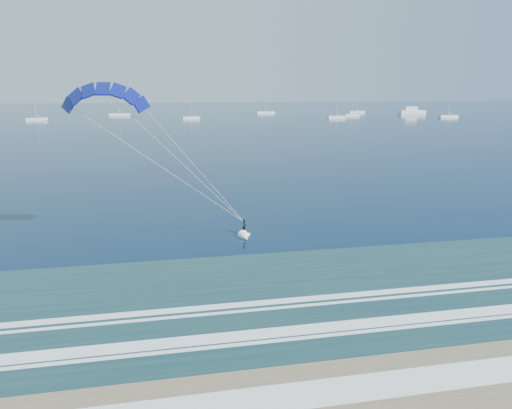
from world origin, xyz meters
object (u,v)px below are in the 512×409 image
at_px(sailboat_7, 336,117).
at_px(kitesurfer_rig, 179,161).
at_px(sailboat_5, 352,115).
at_px(sailboat_8, 357,112).
at_px(sailboat_4, 266,112).
at_px(sailboat_3, 191,118).
at_px(sailboat_2, 119,114).
at_px(sailboat_6, 448,116).
at_px(motor_yacht, 412,111).
at_px(sailboat_1, 37,119).

bearing_deg(sailboat_7, kitesurfer_rig, -114.86).
xyz_separation_m(sailboat_5, sailboat_8, (14.50, 28.42, 0.03)).
bearing_deg(sailboat_7, sailboat_4, 118.03).
relative_size(sailboat_3, sailboat_4, 0.79).
height_order(sailboat_2, sailboat_7, sailboat_2).
bearing_deg(kitesurfer_rig, sailboat_6, 50.74).
xyz_separation_m(sailboat_4, sailboat_5, (39.01, -32.34, -0.02)).
bearing_deg(sailboat_7, sailboat_8, 56.52).
relative_size(sailboat_5, sailboat_7, 0.91).
height_order(sailboat_5, sailboat_7, sailboat_7).
height_order(sailboat_4, sailboat_6, sailboat_4).
relative_size(sailboat_4, sailboat_8, 0.99).
bearing_deg(motor_yacht, kitesurfer_rig, -124.05).
distance_m(kitesurfer_rig, sailboat_6, 215.08).
height_order(kitesurfer_rig, sailboat_8, kitesurfer_rig).
bearing_deg(sailboat_4, sailboat_6, -32.37).
bearing_deg(motor_yacht, sailboat_7, -154.14).
distance_m(sailboat_6, sailboat_8, 55.58).
relative_size(sailboat_2, sailboat_8, 1.02).
height_order(sailboat_1, sailboat_7, sailboat_1).
distance_m(sailboat_2, sailboat_7, 113.45).
xyz_separation_m(motor_yacht, sailboat_7, (-54.14, -26.24, -0.94)).
xyz_separation_m(kitesurfer_rig, sailboat_5, (93.31, 185.90, -7.39)).
xyz_separation_m(kitesurfer_rig, motor_yacht, (133.47, 197.48, -6.44)).
height_order(sailboat_3, sailboat_6, sailboat_6).
bearing_deg(sailboat_3, sailboat_5, 4.69).
distance_m(sailboat_3, sailboat_4, 59.14).
xyz_separation_m(kitesurfer_rig, sailboat_7, (79.32, 171.24, -7.38)).
height_order(sailboat_1, sailboat_4, sailboat_4).
relative_size(sailboat_1, sailboat_3, 1.11).
bearing_deg(sailboat_5, motor_yacht, 16.09).
bearing_deg(sailboat_4, sailboat_7, -61.97).
bearing_deg(sailboat_8, sailboat_1, -169.26).
xyz_separation_m(sailboat_2, sailboat_5, (119.26, -27.64, -0.02)).
bearing_deg(sailboat_4, sailboat_2, -176.65).
height_order(sailboat_2, sailboat_6, sailboat_2).
distance_m(sailboat_1, sailboat_8, 169.93).
height_order(sailboat_2, sailboat_3, sailboat_2).
relative_size(kitesurfer_rig, sailboat_5, 1.68).
relative_size(sailboat_5, sailboat_6, 0.81).
height_order(sailboat_1, sailboat_5, sailboat_1).
xyz_separation_m(motor_yacht, sailboat_5, (-40.15, -11.58, -0.95)).
height_order(kitesurfer_rig, sailboat_6, kitesurfer_rig).
bearing_deg(sailboat_4, sailboat_1, -162.58).
relative_size(motor_yacht, sailboat_1, 1.26).
xyz_separation_m(sailboat_2, sailboat_8, (133.76, 0.78, 0.01)).
bearing_deg(sailboat_8, kitesurfer_rig, -116.70).
distance_m(motor_yacht, sailboat_4, 81.85).
height_order(sailboat_6, sailboat_7, sailboat_6).
bearing_deg(sailboat_3, sailboat_8, 19.82).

